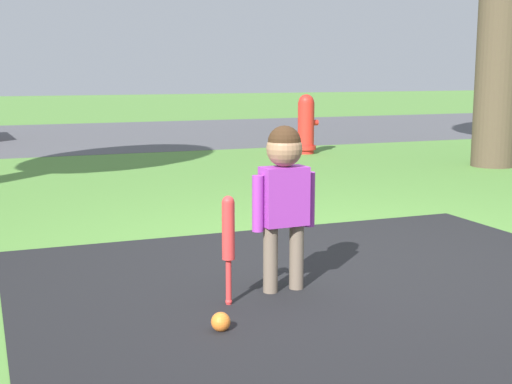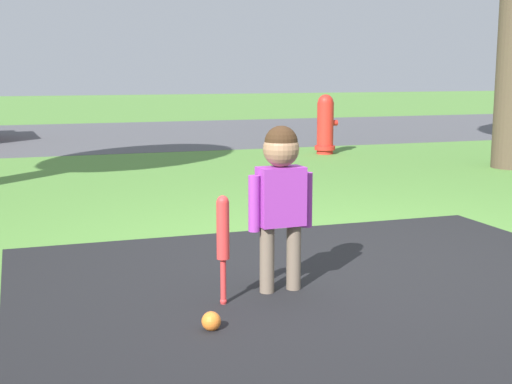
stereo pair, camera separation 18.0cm
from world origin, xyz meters
The scene contains 6 objects.
ground_plane centered at (0.00, 0.00, 0.00)m, with size 60.00×60.00×0.00m, color #518438.
street_strip centered at (0.00, 9.16, 0.00)m, with size 40.00×6.00×0.01m.
child centered at (-0.62, -0.40, 0.57)m, with size 0.36×0.19×0.88m.
baseball_bat centered at (-0.97, -0.51, 0.36)m, with size 0.06×0.06×0.55m.
sports_ball centered at (-1.12, -0.84, 0.04)m, with size 0.09×0.09×0.09m.
fire_hydrant centered at (2.18, 5.26, 0.40)m, with size 0.32×0.29×0.83m.
Camera 1 is at (-2.08, -3.74, 1.16)m, focal length 50.00 mm.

